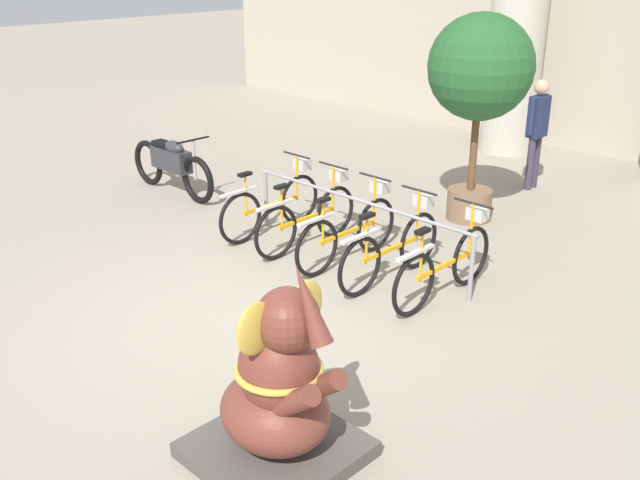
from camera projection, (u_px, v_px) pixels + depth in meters
name	position (u px, v px, depth m)	size (l,w,h in m)	color
ground_plane	(240.00, 320.00, 7.13)	(60.00, 60.00, 0.00)	gray
column_left	(521.00, 0.00, 12.14)	(1.22, 1.22, 5.16)	#BCB7A8
bike_rack	(356.00, 212.00, 8.31)	(3.30, 0.05, 0.77)	gray
bicycle_0	(273.00, 203.00, 9.19)	(0.48, 1.69, 0.96)	black
bicycle_1	(309.00, 216.00, 8.75)	(0.48, 1.69, 0.96)	black
bicycle_2	(350.00, 230.00, 8.31)	(0.48, 1.69, 0.96)	black
bicycle_3	(393.00, 247.00, 7.85)	(0.48, 1.69, 0.96)	black
bicycle_4	(446.00, 263.00, 7.45)	(0.48, 1.69, 0.96)	black
elephant_statue	(279.00, 393.00, 4.99)	(1.10, 1.10, 1.66)	#4C4742
motorcycle	(172.00, 164.00, 10.63)	(1.98, 0.55, 0.95)	black
person_pedestrian	(537.00, 125.00, 10.66)	(0.22, 0.47, 1.67)	#383342
potted_tree	(480.00, 76.00, 9.07)	(1.36, 1.36, 2.73)	brown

